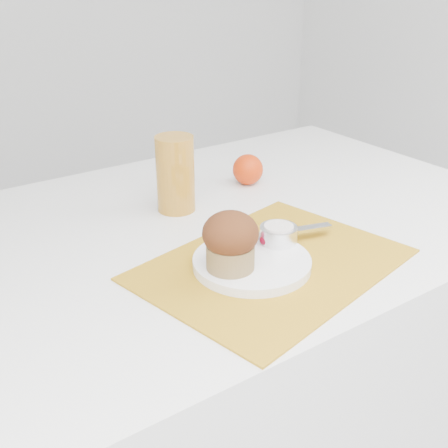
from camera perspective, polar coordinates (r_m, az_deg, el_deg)
table at (r=1.31m, az=0.09°, el=-14.44°), size 1.20×0.80×0.75m
placemat at (r=0.94m, az=4.94°, el=-4.10°), size 0.48×0.39×0.00m
plate at (r=0.92m, az=2.85°, el=-3.92°), size 0.23×0.23×0.02m
ramekin at (r=0.97m, az=5.56°, el=-1.05°), size 0.07×0.07×0.03m
cream at (r=0.96m, az=5.59°, el=-0.30°), size 0.06×0.06×0.01m
raspberry_near at (r=0.96m, az=2.84°, el=-1.52°), size 0.02×0.02×0.02m
raspberry_far at (r=0.96m, az=4.23°, el=-1.65°), size 0.02×0.02×0.02m
butter_knife at (r=0.99m, az=4.99°, el=-1.01°), size 0.22×0.08×0.01m
orange at (r=1.26m, az=2.44°, el=5.55°), size 0.07×0.07×0.07m
juice_glass at (r=1.11m, az=-4.96°, el=5.08°), size 0.09×0.09×0.15m
muffin at (r=0.87m, az=0.66°, el=-1.67°), size 0.09×0.09×0.09m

